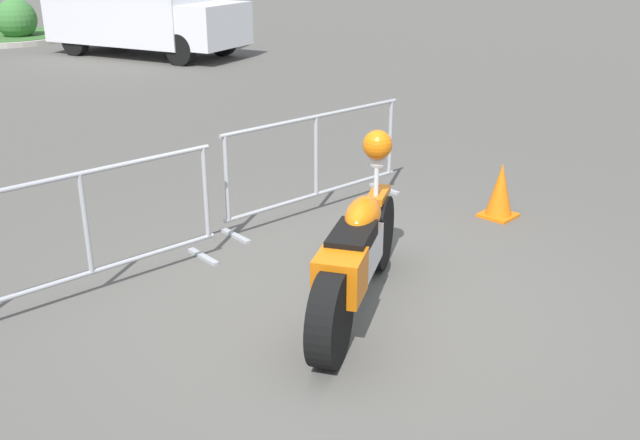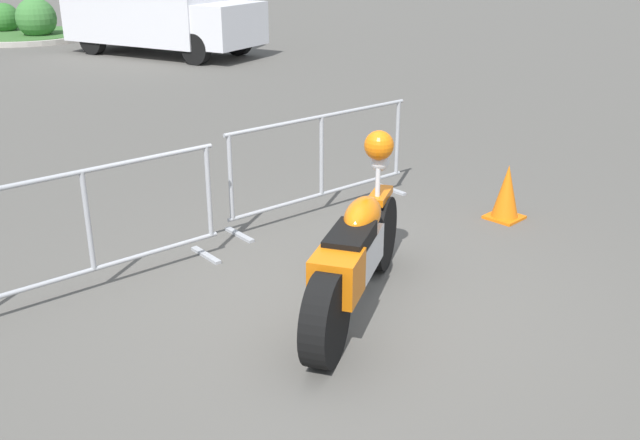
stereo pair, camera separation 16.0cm
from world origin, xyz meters
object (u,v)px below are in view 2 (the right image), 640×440
(crowd_barrier_near, at_px, (89,230))
(delivery_van, at_px, (156,3))
(crowd_barrier_far, at_px, (321,162))
(pedestrian, at_px, (117,7))
(motorcycle, at_px, (356,253))
(traffic_cone, at_px, (507,193))

(crowd_barrier_near, bearing_deg, delivery_van, 55.16)
(crowd_barrier_far, xyz_separation_m, delivery_van, (4.92, 10.89, 0.68))
(delivery_van, distance_m, pedestrian, 3.09)
(motorcycle, height_order, crowd_barrier_far, motorcycle)
(crowd_barrier_near, bearing_deg, crowd_barrier_far, 0.00)
(motorcycle, xyz_separation_m, pedestrian, (6.86, 15.65, 0.43))
(traffic_cone, bearing_deg, crowd_barrier_near, 158.97)
(motorcycle, relative_size, crowd_barrier_near, 0.88)
(delivery_van, bearing_deg, pedestrian, 152.30)
(traffic_cone, bearing_deg, motorcycle, -174.75)
(crowd_barrier_far, bearing_deg, motorcycle, -127.46)
(delivery_van, height_order, traffic_cone, delivery_van)
(motorcycle, bearing_deg, delivery_van, 35.47)
(crowd_barrier_near, distance_m, traffic_cone, 4.19)
(crowd_barrier_far, bearing_deg, traffic_cone, -50.36)
(delivery_van, height_order, pedestrian, delivery_van)
(pedestrian, relative_size, traffic_cone, 2.86)
(crowd_barrier_far, bearing_deg, delivery_van, 65.67)
(crowd_barrier_near, height_order, pedestrian, pedestrian)
(crowd_barrier_far, distance_m, traffic_cone, 1.97)
(crowd_barrier_near, relative_size, delivery_van, 0.44)
(motorcycle, bearing_deg, crowd_barrier_near, 99.26)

